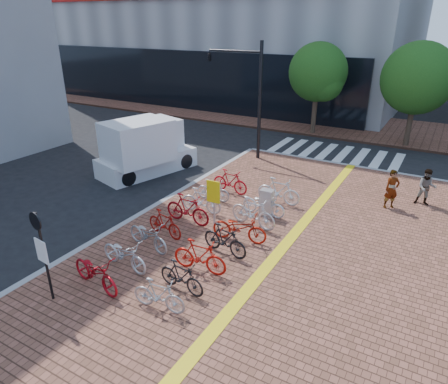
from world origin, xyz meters
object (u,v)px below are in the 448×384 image
Objects in this scene: bike_8 at (159,295)px; pedestrian_b at (426,187)px; bike_1 at (124,254)px; bike_11 at (225,240)px; notice_sign at (41,246)px; bike_5 at (201,200)px; bike_14 at (264,204)px; traffic_light_pole at (236,78)px; bike_12 at (239,227)px; pedestrian_a at (392,189)px; bike_0 at (95,272)px; bike_9 at (181,277)px; bike_15 at (279,191)px; bike_2 at (148,235)px; bike_13 at (253,212)px; box_truck at (145,147)px; bike_3 at (165,223)px; bike_4 at (187,209)px; bike_7 at (230,181)px; bike_6 at (213,190)px; utility_box at (267,203)px; yellow_sign at (214,196)px; bike_10 at (200,256)px.

pedestrian_b is (5.50, 10.85, 0.31)m from bike_8.
bike_11 is at bearing -39.69° from bike_1.
bike_1 is at bearing 72.05° from notice_sign.
bike_14 is at bearing -73.16° from bike_5.
traffic_light_pole is at bearing 12.44° from bike_8.
bike_12 is 6.89m from pedestrian_a.
bike_0 is 1.28× the size of bike_9.
bike_15 is at bearing -8.29° from bike_8.
bike_13 reaches higher than bike_2.
box_truck is at bearing 34.42° from bike_8.
notice_sign is (-0.54, -4.45, 1.22)m from bike_3.
bike_4 reaches higher than bike_7.
bike_2 is 1.22× the size of bike_6.
bike_7 reaches higher than bike_6.
bike_7 is 3.33m from bike_13.
bike_5 is at bearing 14.53° from bike_8.
utility_box is at bearing 7.83° from bike_11.
utility_box is 0.20× the size of box_truck.
utility_box is (2.44, 4.30, 0.05)m from bike_2.
bike_13 reaches higher than bike_5.
bike_7 is at bearing 6.10° from bike_1.
bike_8 is at bearing 177.48° from bike_15.
bike_2 is at bearing 178.57° from bike_6.
notice_sign is at bearing 131.17° from bike_9.
bike_14 is at bearing 60.61° from yellow_sign.
bike_1 is 1.73× the size of utility_box.
bike_11 is 0.91× the size of bike_13.
bike_8 is at bearing 168.45° from bike_12.
box_truck reaches higher than bike_2.
bike_0 is at bearing -166.57° from bike_2.
bike_12 is 0.32× the size of traffic_light_pole.
bike_4 reaches higher than bike_5.
traffic_light_pole is at bearing 16.68° from bike_6.
bike_12 is at bearing 60.96° from notice_sign.
bike_4 is at bearing 18.54° from bike_8.
bike_14 is at bearing 69.30° from notice_sign.
bike_9 is 9.81m from pedestrian_a.
utility_box is at bearing -27.66° from bike_3.
bike_8 is 11.25m from box_truck.
pedestrian_b is 14.68m from notice_sign.
bike_11 is at bearing -63.54° from traffic_light_pole.
bike_0 is at bearing 86.13° from bike_8.
bike_3 is 0.99× the size of pedestrian_a.
bike_10 is 2.28m from bike_12.
bike_14 is at bearing -46.62° from bike_4.
bike_1 is 1.08× the size of bike_11.
bike_12 reaches higher than bike_3.
bike_3 is 2.63m from bike_10.
bike_9 is (2.24, -3.55, -0.11)m from bike_4.
bike_12 reaches higher than bike_1.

